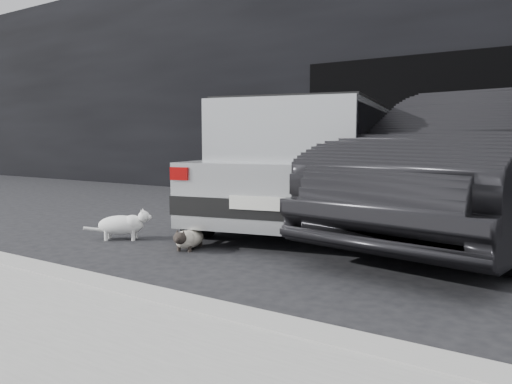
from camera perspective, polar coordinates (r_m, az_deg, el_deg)
The scene contains 8 objects.
ground at distance 6.19m, azimuth -2.62°, elevation -4.58°, with size 80.00×80.00×0.00m, color black.
building_facade at distance 11.30m, azimuth 20.48°, elevation 12.54°, with size 34.00×4.00×5.00m, color black.
garage_opening at distance 9.27m, azimuth 17.38°, elevation 6.73°, with size 4.00×0.10×2.60m, color black.
curb at distance 3.63m, azimuth -14.32°, elevation -11.39°, with size 18.00×0.25×0.12m, color gray.
silver_hatchback at distance 6.83m, azimuth 6.39°, elevation 3.87°, with size 2.91×4.73×1.63m.
second_car at distance 6.27m, azimuth 24.89°, elevation 2.90°, with size 1.81×5.20×1.71m, color black.
cat_siamese at distance 5.23m, azimuth -7.77°, elevation -5.34°, with size 0.37×0.68×0.25m.
cat_white at distance 5.88m, azimuth -14.85°, elevation -3.59°, with size 0.65×0.53×0.36m.
Camera 1 is at (3.58, -4.91, 1.13)m, focal length 35.00 mm.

